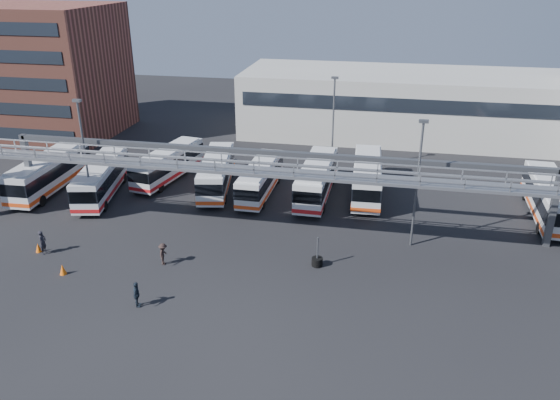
% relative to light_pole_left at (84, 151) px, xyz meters
% --- Properties ---
extents(ground, '(140.00, 140.00, 0.00)m').
position_rel_light_pole_left_xyz_m(ground, '(16.00, -8.00, -5.73)').
color(ground, black).
rests_on(ground, ground).
extents(gantry, '(51.40, 5.15, 7.10)m').
position_rel_light_pole_left_xyz_m(gantry, '(16.00, -2.13, -0.22)').
color(gantry, gray).
rests_on(gantry, ground).
extents(apartment_building, '(18.00, 15.00, 16.00)m').
position_rel_light_pole_left_xyz_m(apartment_building, '(-18.00, 22.00, 2.27)').
color(apartment_building, brown).
rests_on(apartment_building, ground).
extents(warehouse, '(42.00, 14.00, 8.00)m').
position_rel_light_pole_left_xyz_m(warehouse, '(28.00, 30.00, -1.73)').
color(warehouse, '#9E9E99').
rests_on(warehouse, ground).
extents(light_pole_left, '(0.70, 0.35, 10.21)m').
position_rel_light_pole_left_xyz_m(light_pole_left, '(0.00, 0.00, 0.00)').
color(light_pole_left, '#4C4F54').
rests_on(light_pole_left, ground).
extents(light_pole_mid, '(0.70, 0.35, 10.21)m').
position_rel_light_pole_left_xyz_m(light_pole_mid, '(28.00, -1.00, 0.00)').
color(light_pole_mid, '#4C4F54').
rests_on(light_pole_mid, ground).
extents(light_pole_back, '(0.70, 0.35, 10.21)m').
position_rel_light_pole_left_xyz_m(light_pole_back, '(20.00, 14.00, 0.00)').
color(light_pole_back, '#4C4F54').
rests_on(light_pole_back, ground).
extents(bus_0, '(3.07, 11.64, 3.51)m').
position_rel_light_pole_left_xyz_m(bus_0, '(-6.49, 3.75, -3.78)').
color(bus_0, silver).
rests_on(bus_0, ground).
extents(bus_1, '(4.73, 11.22, 3.32)m').
position_rel_light_pole_left_xyz_m(bus_1, '(-0.79, 3.43, -3.89)').
color(bus_1, silver).
rests_on(bus_1, ground).
extents(bus_2, '(4.21, 10.77, 3.19)m').
position_rel_light_pole_left_xyz_m(bus_2, '(3.76, 8.83, -3.96)').
color(bus_2, silver).
rests_on(bus_2, ground).
extents(bus_3, '(4.48, 11.20, 3.32)m').
position_rel_light_pole_left_xyz_m(bus_3, '(9.43, 7.22, -3.89)').
color(bus_3, silver).
rests_on(bus_3, ground).
extents(bus_4, '(2.51, 10.19, 3.09)m').
position_rel_light_pole_left_xyz_m(bus_4, '(13.93, 6.76, -4.02)').
color(bus_4, silver).
rests_on(bus_4, ground).
extents(bus_5, '(2.81, 11.28, 3.41)m').
position_rel_light_pole_left_xyz_m(bus_5, '(19.30, 7.29, -3.84)').
color(bus_5, silver).
rests_on(bus_5, ground).
extents(bus_6, '(3.04, 11.35, 3.42)m').
position_rel_light_pole_left_xyz_m(bus_6, '(23.96, 8.68, -3.84)').
color(bus_6, silver).
rests_on(bus_6, ground).
extents(bus_9, '(3.07, 11.40, 3.43)m').
position_rel_light_pole_left_xyz_m(bus_9, '(39.75, 6.70, -3.83)').
color(bus_9, silver).
rests_on(bus_9, ground).
extents(pedestrian_a, '(0.49, 0.72, 1.91)m').
position_rel_light_pole_left_xyz_m(pedestrian_a, '(0.25, -7.91, -4.77)').
color(pedestrian_a, black).
rests_on(pedestrian_a, ground).
extents(pedestrian_c, '(0.78, 1.18, 1.71)m').
position_rel_light_pole_left_xyz_m(pedestrian_c, '(9.95, -7.67, -4.87)').
color(pedestrian_c, black).
rests_on(pedestrian_c, ground).
extents(pedestrian_d, '(0.72, 1.13, 1.79)m').
position_rel_light_pole_left_xyz_m(pedestrian_d, '(10.36, -13.12, -4.83)').
color(pedestrian_d, '#1A242F').
rests_on(pedestrian_d, ground).
extents(cone_left, '(0.62, 0.62, 0.78)m').
position_rel_light_pole_left_xyz_m(cone_left, '(3.37, -10.43, -5.34)').
color(cone_left, orange).
rests_on(cone_left, ground).
extents(cone_right, '(0.58, 0.58, 0.73)m').
position_rel_light_pole_left_xyz_m(cone_right, '(-0.33, -7.78, -5.36)').
color(cone_right, orange).
rests_on(cone_right, ground).
extents(tire_stack, '(0.82, 0.82, 2.36)m').
position_rel_light_pole_left_xyz_m(tire_stack, '(21.14, -5.67, -5.33)').
color(tire_stack, black).
rests_on(tire_stack, ground).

